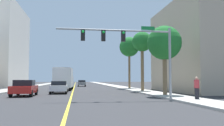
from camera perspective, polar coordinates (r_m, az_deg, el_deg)
ground at (r=46.45m, az=-8.99°, el=-5.77°), size 192.00×192.00×0.00m
sidewalk_left at (r=47.35m, az=-19.70°, el=-5.46°), size 2.66×168.00×0.15m
sidewalk_right at (r=47.18m, az=1.76°, el=-5.69°), size 2.66×168.00×0.15m
lane_marking_center at (r=46.45m, az=-8.99°, el=-5.76°), size 0.16×144.00×0.01m
traffic_signal_mast at (r=18.93m, az=4.63°, el=4.61°), size 9.03×0.36×5.62m
palm_near at (r=23.24m, az=12.30°, el=4.55°), size 3.22×3.22×6.47m
palm_mid at (r=31.36m, az=7.16°, el=4.73°), size 2.57×2.57×7.56m
palm_far at (r=39.51m, az=4.11°, el=3.72°), size 3.22×3.22×8.34m
car_blue at (r=57.24m, az=-10.07°, el=-4.66°), size 2.07×4.42×1.36m
car_red at (r=24.10m, az=-20.06°, el=-5.58°), size 1.97×3.96×1.51m
car_gray at (r=53.70m, az=-7.18°, el=-4.73°), size 1.80×4.27×1.38m
car_white at (r=27.82m, az=-12.41°, el=-5.55°), size 1.91×4.58×1.37m
delivery_truck at (r=35.59m, az=-11.34°, el=-3.64°), size 2.70×7.89×3.16m
pedestrian at (r=18.79m, az=19.45°, el=-5.57°), size 0.38×0.38×1.62m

